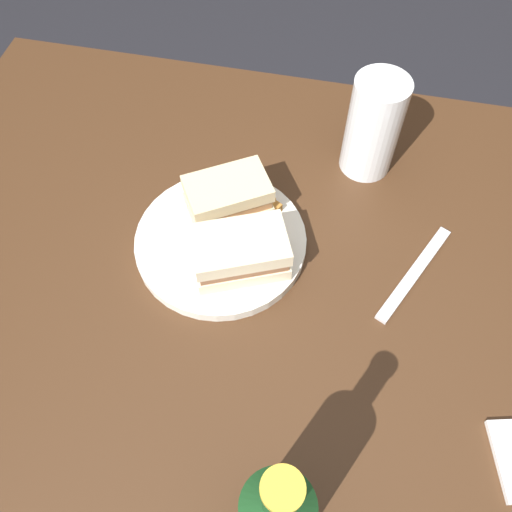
{
  "coord_description": "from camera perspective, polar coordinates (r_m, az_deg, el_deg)",
  "views": [
    {
      "loc": [
        0.02,
        -0.35,
        1.36
      ],
      "look_at": [
        -0.06,
        0.03,
        0.75
      ],
      "focal_mm": 38.16,
      "sensor_mm": 36.0,
      "label": 1
    }
  ],
  "objects": [
    {
      "name": "plate",
      "position": [
        0.77,
        -3.71,
        1.52
      ],
      "size": [
        0.24,
        0.24,
        0.02
      ],
      "primitive_type": "cylinder",
      "color": "silver",
      "rests_on": "dining_table"
    },
    {
      "name": "dining_table",
      "position": [
        1.06,
        2.74,
        -13.02
      ],
      "size": [
        1.21,
        0.85,
        0.72
      ],
      "primitive_type": "cube",
      "color": "#422816",
      "rests_on": "ground"
    },
    {
      "name": "potato_wedge_right_edge",
      "position": [
        0.72,
        0.79,
        -0.75
      ],
      "size": [
        0.05,
        0.04,
        0.02
      ],
      "primitive_type": "cube",
      "rotation": [
        0.0,
        0.0,
        5.94
      ],
      "color": "#B77F33",
      "rests_on": "plate"
    },
    {
      "name": "potato_wedge_back",
      "position": [
        0.75,
        0.0,
        1.73
      ],
      "size": [
        0.02,
        0.04,
        0.01
      ],
      "primitive_type": "cube",
      "rotation": [
        0.0,
        0.0,
        4.68
      ],
      "color": "gold",
      "rests_on": "plate"
    },
    {
      "name": "ground_plane",
      "position": [
        1.41,
        2.12,
        -17.84
      ],
      "size": [
        6.0,
        6.0,
        0.0
      ],
      "primitive_type": "plane",
      "color": "black"
    },
    {
      "name": "fork",
      "position": [
        0.77,
        16.27,
        -1.74
      ],
      "size": [
        0.09,
        0.17,
        0.01
      ],
      "primitive_type": "cube",
      "rotation": [
        0.0,
        0.0,
        4.26
      ],
      "color": "silver",
      "rests_on": "dining_table"
    },
    {
      "name": "sandwich_half_right",
      "position": [
        0.77,
        -2.95,
        6.18
      ],
      "size": [
        0.13,
        0.12,
        0.06
      ],
      "color": "beige",
      "rests_on": "plate"
    },
    {
      "name": "potato_wedge_middle",
      "position": [
        0.77,
        -1.47,
        4.4
      ],
      "size": [
        0.03,
        0.05,
        0.01
      ],
      "primitive_type": "cube",
      "rotation": [
        0.0,
        0.0,
        1.35
      ],
      "color": "#AD702D",
      "rests_on": "plate"
    },
    {
      "name": "sandwich_half_left",
      "position": [
        0.71,
        -1.68,
        0.38
      ],
      "size": [
        0.14,
        0.12,
        0.06
      ],
      "color": "beige",
      "rests_on": "plate"
    },
    {
      "name": "potato_wedge_front",
      "position": [
        0.78,
        -0.94,
        5.52
      ],
      "size": [
        0.04,
        0.02,
        0.02
      ],
      "primitive_type": "cube",
      "rotation": [
        0.0,
        0.0,
        3.25
      ],
      "color": "gold",
      "rests_on": "plate"
    },
    {
      "name": "potato_wedge_left_edge",
      "position": [
        0.78,
        0.47,
        4.78
      ],
      "size": [
        0.04,
        0.06,
        0.02
      ],
      "primitive_type": "cube",
      "rotation": [
        0.0,
        0.0,
        4.41
      ],
      "color": "#B77F33",
      "rests_on": "plate"
    },
    {
      "name": "pint_glass",
      "position": [
        0.83,
        12.06,
        12.61
      ],
      "size": [
        0.08,
        0.08,
        0.16
      ],
      "color": "white",
      "rests_on": "dining_table"
    },
    {
      "name": "potato_wedge_stray",
      "position": [
        0.79,
        0.68,
        5.65
      ],
      "size": [
        0.06,
        0.05,
        0.02
      ],
      "primitive_type": "cube",
      "rotation": [
        0.0,
        0.0,
        5.75
      ],
      "color": "#AD702D",
      "rests_on": "plate"
    }
  ]
}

